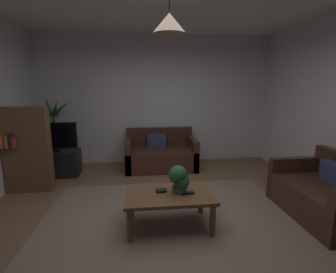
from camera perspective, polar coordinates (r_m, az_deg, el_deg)
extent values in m
cube|color=brown|center=(3.42, 0.61, -18.73)|extent=(5.14, 5.29, 0.02)
cube|color=gray|center=(3.24, 1.09, -20.27)|extent=(3.34, 2.91, 0.01)
cube|color=silver|center=(5.63, -2.82, 8.38)|extent=(5.26, 0.06, 2.83)
cube|color=white|center=(5.64, 1.06, 7.18)|extent=(1.26, 0.01, 1.14)
cube|color=#47281E|center=(5.27, -1.64, -5.11)|extent=(1.46, 0.88, 0.42)
cube|color=#47281E|center=(5.54, -2.01, 0.06)|extent=(1.46, 0.12, 0.40)
cube|color=#47281E|center=(5.23, -9.01, -4.14)|extent=(0.12, 0.88, 0.64)
cube|color=#47281E|center=(5.34, 5.56, -3.72)|extent=(0.12, 0.88, 0.64)
cube|color=navy|center=(5.37, -2.57, -0.95)|extent=(0.41, 0.18, 0.28)
cube|color=#47281E|center=(3.97, 32.26, -12.58)|extent=(0.88, 1.34, 0.42)
cube|color=#47281E|center=(4.39, 27.42, -8.36)|extent=(0.88, 0.12, 0.64)
cube|color=navy|center=(4.07, 33.92, -6.98)|extent=(0.12, 0.40, 0.28)
cube|color=brown|center=(3.09, 0.26, -13.28)|extent=(1.06, 0.67, 0.04)
cylinder|color=brown|center=(2.94, -8.82, -19.66)|extent=(0.07, 0.07, 0.39)
cylinder|color=brown|center=(3.04, 10.26, -18.51)|extent=(0.07, 0.07, 0.39)
cylinder|color=brown|center=(3.42, -8.48, -14.93)|extent=(0.07, 0.07, 0.39)
cylinder|color=brown|center=(3.51, 7.61, -14.17)|extent=(0.07, 0.07, 0.39)
cube|color=black|center=(3.12, -1.60, -12.34)|extent=(0.13, 0.10, 0.03)
cube|color=black|center=(3.07, 4.59, -12.92)|extent=(0.17, 0.07, 0.02)
cylinder|color=#4C4C51|center=(3.10, 2.69, -12.05)|extent=(0.18, 0.18, 0.08)
sphere|color=#235B2D|center=(3.04, 3.15, -10.35)|extent=(0.19, 0.19, 0.19)
sphere|color=#235B2D|center=(3.02, 2.27, -8.82)|extent=(0.23, 0.23, 0.23)
cube|color=black|center=(5.30, -24.52, -5.62)|extent=(0.90, 0.44, 0.50)
cube|color=black|center=(5.16, -25.08, 0.19)|extent=(0.89, 0.05, 0.50)
cube|color=black|center=(5.14, -25.17, 0.13)|extent=(0.85, 0.00, 0.46)
cube|color=black|center=(5.22, -24.82, -2.84)|extent=(0.24, 0.16, 0.04)
cylinder|color=brown|center=(5.74, -24.14, -5.37)|extent=(0.32, 0.32, 0.30)
cylinder|color=brown|center=(5.61, -24.61, 0.32)|extent=(0.05, 0.05, 0.86)
cone|color=#235B2D|center=(5.46, -23.45, 6.01)|extent=(0.42, 0.18, 0.34)
cone|color=#235B2D|center=(5.70, -23.63, 5.73)|extent=(0.23, 0.44, 0.30)
cone|color=#235B2D|center=(5.74, -25.91, 6.38)|extent=(0.34, 0.42, 0.44)
cone|color=#235B2D|center=(5.61, -26.60, 5.33)|extent=(0.37, 0.11, 0.24)
cone|color=#235B2D|center=(5.44, -26.66, 5.60)|extent=(0.29, 0.39, 0.36)
cone|color=#235B2D|center=(5.38, -24.51, 5.99)|extent=(0.29, 0.38, 0.39)
cube|color=brown|center=(4.63, -29.67, -2.69)|extent=(0.70, 0.22, 1.40)
cube|color=gold|center=(4.61, -33.71, -1.03)|extent=(0.03, 0.16, 0.19)
cube|color=#B22D2D|center=(4.59, -33.29, -0.99)|extent=(0.04, 0.16, 0.20)
cube|color=gold|center=(4.58, -32.85, -0.99)|extent=(0.03, 0.16, 0.20)
cube|color=black|center=(4.55, -32.37, -0.85)|extent=(0.05, 0.16, 0.22)
cube|color=#B22D2D|center=(4.54, -31.79, -1.14)|extent=(0.04, 0.16, 0.17)
cone|color=tan|center=(2.89, 0.29, 24.65)|extent=(0.37, 0.37, 0.21)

